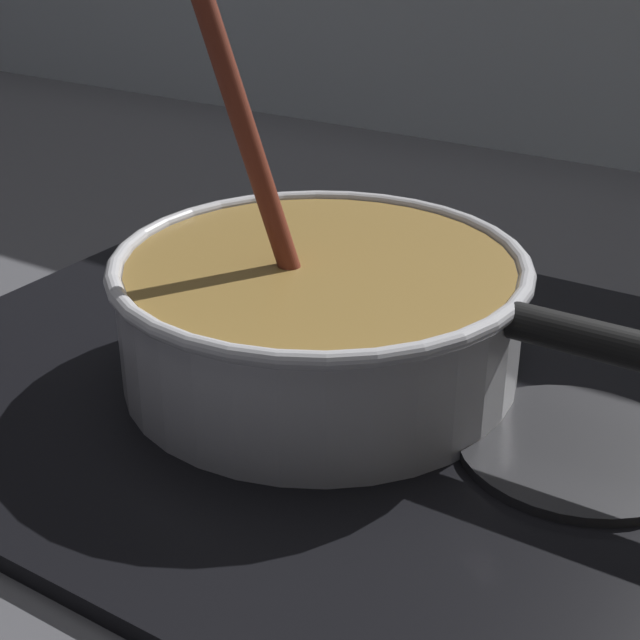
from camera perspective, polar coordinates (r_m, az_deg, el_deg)
name	(u,v)px	position (r m, az deg, el deg)	size (l,w,h in m)	color
hob_plate	(320,381)	(0.63, 0.00, -3.74)	(0.56, 0.48, 0.01)	black
burner_ring	(320,368)	(0.63, 0.00, -2.95)	(0.17, 0.17, 0.01)	#592D0C
spare_burner	(576,449)	(0.57, 15.27, -7.54)	(0.14, 0.14, 0.01)	#262628
cooking_pan	(321,313)	(0.61, 0.06, 0.45)	(0.40, 0.27, 0.31)	silver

